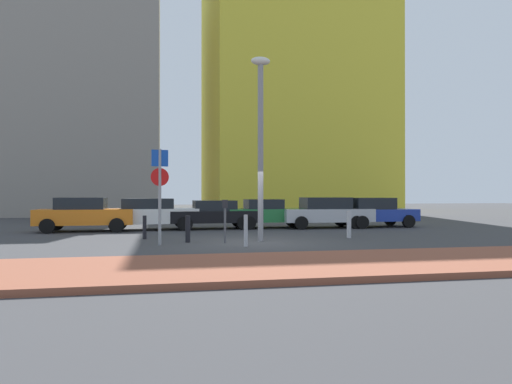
{
  "coord_description": "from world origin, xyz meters",
  "views": [
    {
      "loc": [
        -3.08,
        -15.83,
        1.69
      ],
      "look_at": [
        0.77,
        3.02,
        1.78
      ],
      "focal_mm": 32.47,
      "sensor_mm": 36.0,
      "label": 1
    }
  ],
  "objects_px": {
    "street_lamp": "(261,132)",
    "traffic_bollard_edge": "(188,229)",
    "parked_car_blue": "(373,212)",
    "parked_car_white": "(150,213)",
    "parking_sign_post": "(160,184)",
    "traffic_bollard_far": "(145,227)",
    "parked_car_black": "(215,214)",
    "parked_car_green": "(268,213)",
    "parked_car_orange": "(85,214)",
    "traffic_bollard_near": "(246,231)",
    "parked_car_silver": "(326,212)",
    "parking_meter": "(225,215)",
    "traffic_bollard_mid": "(349,224)"
  },
  "relations": [
    {
      "from": "street_lamp",
      "to": "traffic_bollard_edge",
      "type": "bearing_deg",
      "value": 179.39
    },
    {
      "from": "parked_car_blue",
      "to": "street_lamp",
      "type": "bearing_deg",
      "value": -140.99
    },
    {
      "from": "parked_car_white",
      "to": "parking_sign_post",
      "type": "bearing_deg",
      "value": -85.78
    },
    {
      "from": "street_lamp",
      "to": "traffic_bollard_far",
      "type": "relative_size",
      "value": 7.52
    },
    {
      "from": "parked_car_white",
      "to": "parked_car_black",
      "type": "bearing_deg",
      "value": 0.82
    },
    {
      "from": "parked_car_black",
      "to": "parked_car_green",
      "type": "bearing_deg",
      "value": 0.52
    },
    {
      "from": "street_lamp",
      "to": "parked_car_black",
      "type": "bearing_deg",
      "value": 98.63
    },
    {
      "from": "parked_car_green",
      "to": "parked_car_blue",
      "type": "distance_m",
      "value": 5.46
    },
    {
      "from": "parked_car_orange",
      "to": "parked_car_blue",
      "type": "relative_size",
      "value": 0.98
    },
    {
      "from": "parking_sign_post",
      "to": "traffic_bollard_near",
      "type": "xyz_separation_m",
      "value": [
        2.72,
        -1.03,
        -1.5
      ]
    },
    {
      "from": "parking_sign_post",
      "to": "parked_car_white",
      "type": "bearing_deg",
      "value": 94.22
    },
    {
      "from": "parked_car_black",
      "to": "parked_car_blue",
      "type": "bearing_deg",
      "value": -2.89
    },
    {
      "from": "parked_car_green",
      "to": "traffic_bollard_far",
      "type": "bearing_deg",
      "value": -141.6
    },
    {
      "from": "parked_car_white",
      "to": "parked_car_black",
      "type": "relative_size",
      "value": 1.01
    },
    {
      "from": "parked_car_silver",
      "to": "traffic_bollard_near",
      "type": "distance_m",
      "value": 9.12
    },
    {
      "from": "street_lamp",
      "to": "parking_meter",
      "type": "bearing_deg",
      "value": -163.4
    },
    {
      "from": "parked_car_orange",
      "to": "traffic_bollard_near",
      "type": "height_order",
      "value": "parked_car_orange"
    },
    {
      "from": "parked_car_blue",
      "to": "parking_sign_post",
      "type": "relative_size",
      "value": 1.35
    },
    {
      "from": "parking_sign_post",
      "to": "traffic_bollard_mid",
      "type": "bearing_deg",
      "value": 8.43
    },
    {
      "from": "parking_meter",
      "to": "traffic_bollard_near",
      "type": "relative_size",
      "value": 1.45
    },
    {
      "from": "parked_car_silver",
      "to": "parking_meter",
      "type": "bearing_deg",
      "value": -134.08
    },
    {
      "from": "parked_car_white",
      "to": "traffic_bollard_mid",
      "type": "relative_size",
      "value": 4.32
    },
    {
      "from": "parking_sign_post",
      "to": "parked_car_green",
      "type": "bearing_deg",
      "value": 52.4
    },
    {
      "from": "parked_car_white",
      "to": "parked_car_blue",
      "type": "height_order",
      "value": "parked_car_blue"
    },
    {
      "from": "parked_car_orange",
      "to": "parked_car_white",
      "type": "relative_size",
      "value": 0.94
    },
    {
      "from": "street_lamp",
      "to": "traffic_bollard_far",
      "type": "xyz_separation_m",
      "value": [
        -4.12,
        1.61,
        -3.49
      ]
    },
    {
      "from": "parked_car_orange",
      "to": "traffic_bollard_mid",
      "type": "distance_m",
      "value": 11.74
    },
    {
      "from": "parked_car_green",
      "to": "parked_car_blue",
      "type": "bearing_deg",
      "value": -4.54
    },
    {
      "from": "traffic_bollard_edge",
      "to": "parking_sign_post",
      "type": "bearing_deg",
      "value": -146.72
    },
    {
      "from": "traffic_bollard_near",
      "to": "parked_car_white",
      "type": "bearing_deg",
      "value": 112.46
    },
    {
      "from": "parked_car_green",
      "to": "street_lamp",
      "type": "relative_size",
      "value": 0.63
    },
    {
      "from": "parked_car_blue",
      "to": "traffic_bollard_edge",
      "type": "xyz_separation_m",
      "value": [
        -9.74,
        -5.76,
        -0.31
      ]
    },
    {
      "from": "parking_meter",
      "to": "traffic_bollard_near",
      "type": "distance_m",
      "value": 1.4
    },
    {
      "from": "traffic_bollard_mid",
      "to": "traffic_bollard_far",
      "type": "height_order",
      "value": "traffic_bollard_mid"
    },
    {
      "from": "traffic_bollard_edge",
      "to": "traffic_bollard_far",
      "type": "bearing_deg",
      "value": 134.06
    },
    {
      "from": "parking_meter",
      "to": "traffic_bollard_mid",
      "type": "xyz_separation_m",
      "value": [
        4.93,
        0.86,
        -0.44
      ]
    },
    {
      "from": "parked_car_white",
      "to": "traffic_bollard_mid",
      "type": "distance_m",
      "value": 9.53
    },
    {
      "from": "parked_car_orange",
      "to": "traffic_bollard_edge",
      "type": "bearing_deg",
      "value": -52.98
    },
    {
      "from": "parking_meter",
      "to": "traffic_bollard_near",
      "type": "xyz_separation_m",
      "value": [
        0.51,
        -1.23,
        -0.45
      ]
    },
    {
      "from": "parked_car_green",
      "to": "traffic_bollard_edge",
      "type": "relative_size",
      "value": 4.47
    },
    {
      "from": "parked_car_white",
      "to": "parked_car_silver",
      "type": "relative_size",
      "value": 0.99
    },
    {
      "from": "parked_car_black",
      "to": "parked_car_silver",
      "type": "height_order",
      "value": "parked_car_silver"
    },
    {
      "from": "parked_car_green",
      "to": "parking_meter",
      "type": "height_order",
      "value": "parking_meter"
    },
    {
      "from": "parked_car_black",
      "to": "parked_car_silver",
      "type": "xyz_separation_m",
      "value": [
        5.52,
        -0.48,
        0.07
      ]
    },
    {
      "from": "parked_car_silver",
      "to": "traffic_bollard_edge",
      "type": "height_order",
      "value": "parked_car_silver"
    },
    {
      "from": "parked_car_white",
      "to": "traffic_bollard_edge",
      "type": "relative_size",
      "value": 4.8
    },
    {
      "from": "parked_car_white",
      "to": "parking_meter",
      "type": "xyz_separation_m",
      "value": [
        2.71,
        -6.55,
        0.18
      ]
    },
    {
      "from": "street_lamp",
      "to": "traffic_bollard_mid",
      "type": "distance_m",
      "value": 4.97
    },
    {
      "from": "parked_car_silver",
      "to": "traffic_bollard_edge",
      "type": "bearing_deg",
      "value": -141.59
    },
    {
      "from": "parked_car_blue",
      "to": "traffic_bollard_mid",
      "type": "distance_m",
      "value": 6.41
    }
  ]
}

